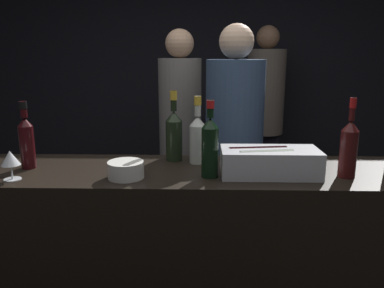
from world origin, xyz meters
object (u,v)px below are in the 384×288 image
(red_wine_bottle_tall, at_px, (349,147))
(champagne_bottle, at_px, (174,133))
(person_in_hoodie, at_px, (264,114))
(bowl_white, at_px, (126,169))
(rose_wine_bottle, at_px, (198,137))
(person_grey_polo, at_px, (180,133))
(red_wine_bottle_black_foil, at_px, (27,140))
(person_blond_tee, at_px, (234,152))
(wine_glass, at_px, (10,159))
(red_wine_bottle_burgundy, at_px, (210,145))
(ice_bin_with_bottles, at_px, (268,161))

(red_wine_bottle_tall, xyz_separation_m, champagne_bottle, (-0.79, 0.26, 0.00))
(red_wine_bottle_tall, bearing_deg, person_in_hoodie, 91.53)
(bowl_white, distance_m, rose_wine_bottle, 0.41)
(red_wine_bottle_tall, bearing_deg, person_grey_polo, 124.10)
(red_wine_bottle_tall, distance_m, red_wine_bottle_black_foil, 1.49)
(champagne_bottle, relative_size, person_in_hoodie, 0.19)
(red_wine_bottle_tall, height_order, person_in_hoodie, person_in_hoodie)
(person_blond_tee, bearing_deg, champagne_bottle, -61.94)
(wine_glass, height_order, champagne_bottle, champagne_bottle)
(bowl_white, bearing_deg, champagne_bottle, 56.49)
(red_wine_bottle_burgundy, distance_m, person_blond_tee, 0.76)
(bowl_white, height_order, rose_wine_bottle, rose_wine_bottle)
(red_wine_bottle_black_foil, height_order, person_grey_polo, person_grey_polo)
(champagne_bottle, distance_m, person_in_hoodie, 1.83)
(wine_glass, bearing_deg, bowl_white, 4.78)
(rose_wine_bottle, xyz_separation_m, person_blond_tee, (0.23, 0.49, -0.20))
(wine_glass, height_order, rose_wine_bottle, rose_wine_bottle)
(red_wine_bottle_burgundy, height_order, person_in_hoodie, person_in_hoodie)
(champagne_bottle, xyz_separation_m, red_wine_bottle_black_foil, (-0.69, -0.16, -0.00))
(bowl_white, relative_size, red_wine_bottle_tall, 0.45)
(ice_bin_with_bottles, relative_size, person_in_hoodie, 0.24)
(red_wine_bottle_burgundy, relative_size, person_blond_tee, 0.19)
(champagne_bottle, relative_size, red_wine_bottle_burgundy, 1.05)
(champagne_bottle, relative_size, rose_wine_bottle, 1.06)
(rose_wine_bottle, distance_m, person_grey_polo, 1.02)
(wine_glass, distance_m, red_wine_bottle_burgundy, 0.87)
(bowl_white, distance_m, person_grey_polo, 1.25)
(bowl_white, xyz_separation_m, red_wine_bottle_tall, (0.98, 0.04, 0.10))
(wine_glass, bearing_deg, person_in_hoodie, 54.47)
(wine_glass, distance_m, person_grey_polo, 1.45)
(bowl_white, bearing_deg, person_blond_tee, 53.56)
(red_wine_bottle_tall, bearing_deg, wine_glass, -177.02)
(wine_glass, height_order, person_in_hoodie, person_in_hoodie)
(ice_bin_with_bottles, height_order, champagne_bottle, champagne_bottle)
(ice_bin_with_bottles, distance_m, champagne_bottle, 0.51)
(person_grey_polo, bearing_deg, person_in_hoodie, -19.40)
(rose_wine_bottle, bearing_deg, person_grey_polo, 98.27)
(red_wine_bottle_black_foil, xyz_separation_m, person_grey_polo, (0.67, 1.10, -0.19))
(person_grey_polo, bearing_deg, rose_wine_bottle, -144.50)
(ice_bin_with_bottles, distance_m, person_blond_tee, 0.70)
(red_wine_bottle_burgundy, relative_size, person_in_hoodie, 0.19)
(wine_glass, relative_size, champagne_bottle, 0.36)
(rose_wine_bottle, xyz_separation_m, red_wine_bottle_burgundy, (0.06, -0.22, 0.01))
(wine_glass, xyz_separation_m, person_grey_polo, (0.66, 1.28, -0.15))
(person_in_hoodie, bearing_deg, red_wine_bottle_black_foil, -154.07)
(red_wine_bottle_burgundy, bearing_deg, person_blond_tee, 76.59)
(red_wine_bottle_black_foil, xyz_separation_m, person_blond_tee, (1.04, 0.60, -0.21))
(rose_wine_bottle, bearing_deg, red_wine_bottle_burgundy, -75.61)
(red_wine_bottle_tall, relative_size, champagne_bottle, 0.99)
(rose_wine_bottle, height_order, person_blond_tee, person_blond_tee)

